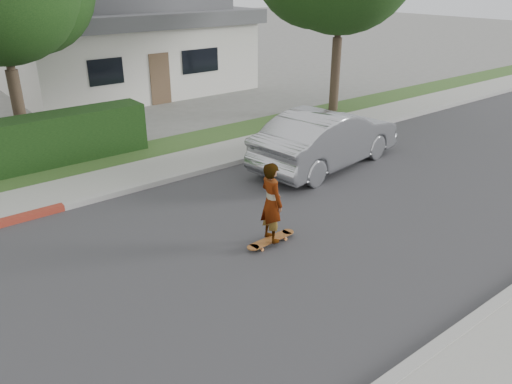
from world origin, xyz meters
TOP-DOWN VIEW (x-y plane):
  - ground at (0.00, 0.00)m, footprint 120.00×120.00m
  - road at (0.00, 0.00)m, footprint 60.00×8.00m
  - curb_far at (0.00, 4.10)m, footprint 60.00×0.20m
  - sidewalk_far at (0.00, 5.00)m, footprint 60.00×1.60m
  - house at (8.00, 16.00)m, footprint 10.60×8.60m
  - skateboard at (3.81, -0.15)m, footprint 1.23×0.31m
  - skateboarder at (3.81, -0.15)m, footprint 0.46×0.64m
  - car_silver at (7.99, 2.43)m, footprint 5.16×2.43m

SIDE VIEW (x-z plane):
  - ground at x=0.00m, z-range 0.00..0.00m
  - road at x=0.00m, z-range 0.00..0.01m
  - sidewalk_far at x=0.00m, z-range 0.00..0.12m
  - curb_far at x=0.00m, z-range 0.00..0.15m
  - skateboard at x=3.81m, z-range 0.05..0.16m
  - car_silver at x=7.99m, z-range 0.00..1.64m
  - skateboarder at x=3.81m, z-range 0.12..1.78m
  - house at x=8.00m, z-range -0.05..4.25m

